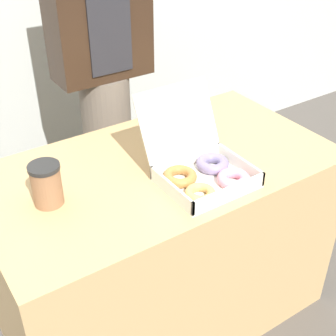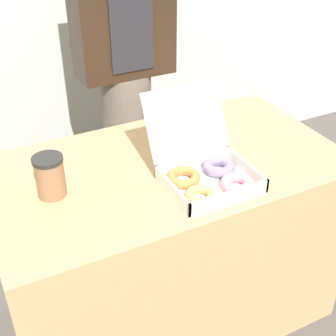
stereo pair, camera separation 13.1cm
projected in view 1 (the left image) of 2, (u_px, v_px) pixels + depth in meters
The scene contains 5 objects.
ground_plane at pixel (162, 309), 1.93m from camera, with size 14.00×14.00×0.00m, color #4C4742.
table at pixel (161, 244), 1.74m from camera, with size 1.18×0.65×0.71m.
donut_box at pixel (203, 168), 1.45m from camera, with size 0.27×0.33×0.25m.
coffee_cup at pixel (47, 185), 1.33m from camera, with size 0.09×0.09×0.13m.
person_customer at pixel (102, 58), 1.91m from camera, with size 0.39×0.23×1.57m.
Camera 1 is at (-0.70, -1.10, 1.54)m, focal length 50.00 mm.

